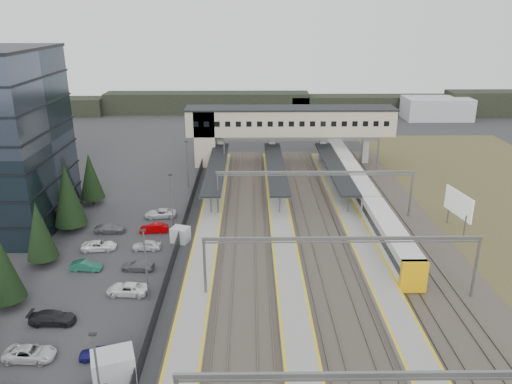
{
  "coord_description": "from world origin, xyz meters",
  "views": [
    {
      "loc": [
        2.73,
        -53.52,
        28.54
      ],
      "look_at": [
        3.53,
        14.14,
        4.0
      ],
      "focal_mm": 35.0,
      "sensor_mm": 36.0,
      "label": 1
    }
  ],
  "objects_px": {
    "relay_cabin_far": "(180,235)",
    "footbridge": "(276,124)",
    "relay_cabin_near": "(114,368)",
    "train": "(358,186)",
    "billboard": "(458,205)"
  },
  "relations": [
    {
      "from": "relay_cabin_far",
      "to": "billboard",
      "type": "relative_size",
      "value": 0.41
    },
    {
      "from": "relay_cabin_far",
      "to": "train",
      "type": "height_order",
      "value": "train"
    },
    {
      "from": "relay_cabin_near",
      "to": "relay_cabin_far",
      "type": "distance_m",
      "value": 26.56
    },
    {
      "from": "relay_cabin_far",
      "to": "billboard",
      "type": "xyz_separation_m",
      "value": [
        37.34,
        2.75,
        2.91
      ]
    },
    {
      "from": "relay_cabin_near",
      "to": "footbridge",
      "type": "relative_size",
      "value": 0.1
    },
    {
      "from": "footbridge",
      "to": "train",
      "type": "height_order",
      "value": "footbridge"
    },
    {
      "from": "relay_cabin_near",
      "to": "relay_cabin_far",
      "type": "bearing_deg",
      "value": 85.89
    },
    {
      "from": "relay_cabin_near",
      "to": "relay_cabin_far",
      "type": "height_order",
      "value": "relay_cabin_near"
    },
    {
      "from": "footbridge",
      "to": "billboard",
      "type": "distance_m",
      "value": 40.62
    },
    {
      "from": "relay_cabin_far",
      "to": "footbridge",
      "type": "height_order",
      "value": "footbridge"
    },
    {
      "from": "relay_cabin_far",
      "to": "train",
      "type": "distance_m",
      "value": 30.93
    },
    {
      "from": "train",
      "to": "billboard",
      "type": "xyz_separation_m",
      "value": [
        10.85,
        -13.18,
        1.88
      ]
    },
    {
      "from": "train",
      "to": "relay_cabin_far",
      "type": "bearing_deg",
      "value": -148.98
    },
    {
      "from": "relay_cabin_near",
      "to": "footbridge",
      "type": "distance_m",
      "value": 64.74
    },
    {
      "from": "footbridge",
      "to": "train",
      "type": "distance_m",
      "value": 24.17
    }
  ]
}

